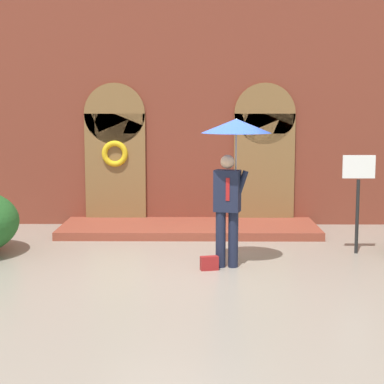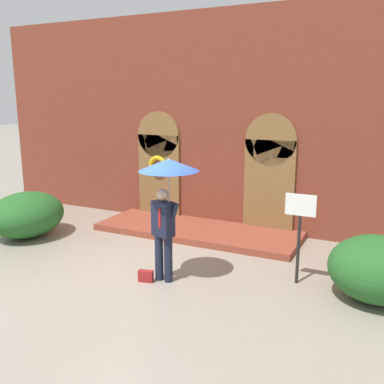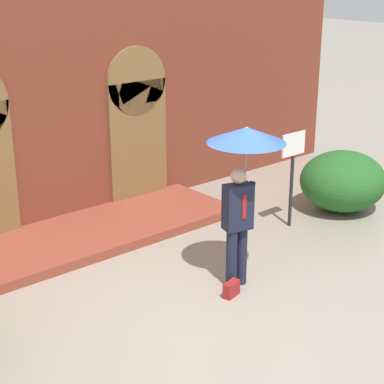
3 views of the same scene
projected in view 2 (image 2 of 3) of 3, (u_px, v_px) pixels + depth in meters
The scene contains 7 objects.
ground_plane at pixel (130, 278), 8.30m from camera, with size 80.00×80.00×0.00m, color gray.
building_facade at pixel (215, 126), 11.36m from camera, with size 14.00×2.30×5.60m.
person_with_umbrella at pixel (167, 183), 7.74m from camera, with size 1.10×1.10×2.36m.
handbag at pixel (146, 276), 8.12m from camera, with size 0.28×0.12×0.22m, color maroon.
sign_post at pixel (300, 224), 7.84m from camera, with size 0.56×0.06×1.72m.
shrub_left at pixel (27, 215), 10.69m from camera, with size 1.65×1.95×1.12m, color #235B23.
shrub_right at pixel (378, 269), 7.31m from camera, with size 1.67×1.59×1.13m, color #235B23.
Camera 2 is at (4.45, -6.43, 3.45)m, focal length 40.00 mm.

